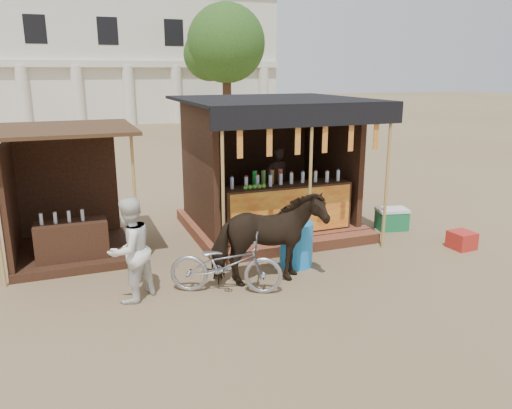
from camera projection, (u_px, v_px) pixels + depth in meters
name	position (u px, v px, depth m)	size (l,w,h in m)	color
ground	(295.00, 303.00, 7.36)	(120.00, 120.00, 0.00)	#846B4C
main_stall	(271.00, 183.00, 10.47)	(3.60, 3.61, 2.78)	brown
secondary_stall	(59.00, 212.00, 8.97)	(2.40, 2.40, 2.38)	#3D2316
cow	(268.00, 240.00, 7.83)	(0.81, 1.77, 1.49)	black
motorbike	(226.00, 264.00, 7.61)	(0.60, 1.73, 0.91)	#97979F
bystander	(130.00, 250.00, 7.27)	(0.76, 0.59, 1.56)	silver
blue_barrel	(296.00, 244.00, 8.69)	(0.58, 0.58, 0.78)	#1C80D3
red_crate	(462.00, 240.00, 9.57)	(0.42, 0.43, 0.33)	#AC241C
cooler	(392.00, 219.00, 10.71)	(0.72, 0.57, 0.46)	#197040
background_building	(73.00, 60.00, 32.65)	(26.00, 7.45, 8.18)	silver
tree	(222.00, 46.00, 28.13)	(4.50, 4.40, 7.00)	#382314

